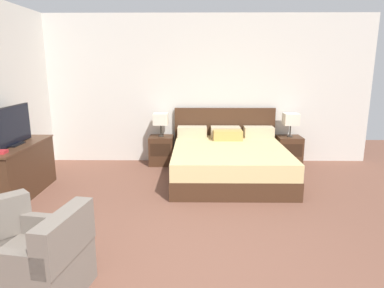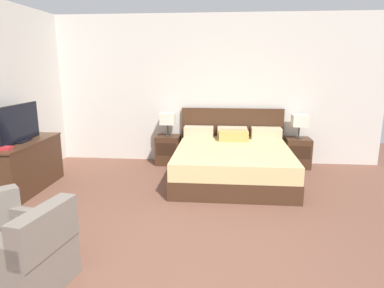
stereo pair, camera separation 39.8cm
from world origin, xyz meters
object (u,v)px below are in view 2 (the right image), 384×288
(bed, at_px, (233,161))
(table_lamp_left, at_px, (168,119))
(nightstand_left, at_px, (168,150))
(tv, at_px, (19,124))
(table_lamp_right, at_px, (300,121))
(nightstand_right, at_px, (297,153))
(armchair_companion, at_px, (25,258))
(dresser, at_px, (25,165))
(book_red_cover, at_px, (2,148))

(bed, height_order, table_lamp_left, bed)
(nightstand_left, relative_size, tv, 0.57)
(table_lamp_right, height_order, tv, tv)
(nightstand_left, distance_m, nightstand_right, 2.44)
(tv, distance_m, armchair_companion, 2.69)
(armchair_companion, bearing_deg, table_lamp_left, 81.49)
(table_lamp_left, distance_m, tv, 2.54)
(armchair_companion, bearing_deg, bed, 60.02)
(table_lamp_left, xyz_separation_m, dresser, (-1.91, -1.64, -0.48))
(table_lamp_left, relative_size, tv, 0.46)
(dresser, relative_size, armchair_companion, 1.81)
(nightstand_right, height_order, dresser, dresser)
(table_lamp_right, distance_m, dresser, 4.67)
(bed, relative_size, nightstand_left, 3.85)
(book_red_cover, bearing_deg, nightstand_left, 48.39)
(nightstand_right, height_order, armchair_companion, armchair_companion)
(bed, distance_m, nightstand_left, 1.44)
(table_lamp_right, distance_m, armchair_companion, 4.96)
(dresser, height_order, book_red_cover, book_red_cover)
(table_lamp_left, distance_m, dresser, 2.56)
(tv, height_order, armchair_companion, tv)
(nightstand_right, distance_m, book_red_cover, 4.86)
(dresser, bearing_deg, table_lamp_right, 20.62)
(tv, bearing_deg, table_lamp_left, 41.13)
(nightstand_left, xyz_separation_m, armchair_companion, (-0.58, -3.89, 0.01))
(book_red_cover, bearing_deg, tv, 91.61)
(bed, bearing_deg, nightstand_right, 32.12)
(nightstand_left, xyz_separation_m, dresser, (-1.91, -1.64, 0.12))
(bed, xyz_separation_m, table_lamp_left, (-1.22, 0.77, 0.58))
(nightstand_left, bearing_deg, dresser, -139.47)
(nightstand_left, relative_size, armchair_companion, 0.69)
(dresser, bearing_deg, table_lamp_left, 40.56)
(nightstand_right, bearing_deg, book_red_cover, -153.77)
(bed, height_order, nightstand_left, bed)
(nightstand_left, relative_size, nightstand_right, 1.00)
(table_lamp_left, height_order, tv, tv)
(dresser, relative_size, book_red_cover, 5.78)
(table_lamp_left, height_order, dresser, table_lamp_left)
(nightstand_left, distance_m, armchair_companion, 3.93)
(table_lamp_left, xyz_separation_m, book_red_cover, (-1.90, -2.14, -0.09))
(dresser, bearing_deg, armchair_companion, -59.38)
(table_lamp_right, xyz_separation_m, armchair_companion, (-3.02, -3.89, -0.59))
(nightstand_right, height_order, table_lamp_right, table_lamp_right)
(nightstand_right, relative_size, tv, 0.57)
(nightstand_right, relative_size, book_red_cover, 2.21)
(book_red_cover, xyz_separation_m, armchair_companion, (1.32, -1.75, -0.50))
(table_lamp_left, bearing_deg, table_lamp_right, 0.00)
(bed, relative_size, tv, 2.19)
(nightstand_right, height_order, book_red_cover, book_red_cover)
(nightstand_left, distance_m, dresser, 2.52)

